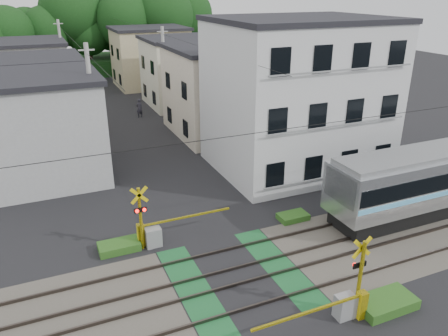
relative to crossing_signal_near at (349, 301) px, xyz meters
name	(u,v)px	position (x,y,z in m)	size (l,w,h in m)	color
ground	(237,277)	(-2.59, 3.65, -0.71)	(120.00, 120.00, 0.00)	black
track_bed	(237,276)	(-2.59, 3.65, -0.67)	(120.00, 120.00, 0.14)	#47423A
crossing_signal_near	(349,301)	(0.00, 0.00, 0.00)	(4.74, 0.65, 3.09)	yellow
crossing_signal_far	(151,232)	(-5.17, 7.31, 0.00)	(4.74, 0.65, 3.09)	yellow
apartment_block	(297,95)	(5.91, 13.15, 3.94)	(10.20, 8.36, 9.30)	silver
houses_row	(116,81)	(-2.33, 29.57, 2.53)	(22.07, 31.35, 6.80)	#A6A9AB
tree_hill	(87,30)	(-1.68, 51.92, 5.01)	(40.00, 12.87, 11.90)	#153A13
catenary	(366,170)	(3.41, 3.69, 2.98)	(60.00, 5.04, 7.00)	#2D2D33
utility_poles	(105,78)	(-3.64, 26.66, 3.37)	(7.90, 42.00, 8.00)	#A5A5A0
pedestrian	(139,108)	(-0.70, 28.43, 0.14)	(0.62, 0.41, 1.71)	#33313E
weed_patches	(276,264)	(-0.83, 3.56, -0.53)	(10.25, 8.80, 0.40)	#2D5E1E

